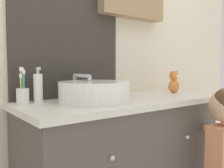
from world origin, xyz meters
name	(u,v)px	position (x,y,z in m)	size (l,w,h in m)	color
wall_back	(97,27)	(0.01, 0.62, 1.30)	(3.20, 0.18, 2.50)	beige
vanity_counter	(123,163)	(0.00, 0.32, 0.41)	(1.28, 0.55, 0.82)	#4C4742
sink_basin	(94,91)	(-0.22, 0.32, 0.88)	(0.39, 0.45, 0.16)	white
toothbrush_holder	(23,94)	(-0.56, 0.50, 0.87)	(0.07, 0.07, 0.20)	silver
soap_dispenser	(38,88)	(-0.47, 0.49, 0.90)	(0.05, 0.05, 0.20)	white
child_figure	(224,144)	(0.41, -0.11, 0.57)	(0.21, 0.44, 0.90)	slate
teddy_bear	(174,82)	(0.53, 0.36, 0.90)	(0.09, 0.08, 0.17)	orange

